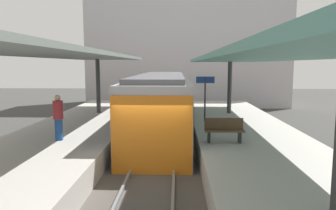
{
  "coord_description": "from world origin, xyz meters",
  "views": [
    {
      "loc": [
        0.85,
        -10.6,
        3.78
      ],
      "look_at": [
        0.4,
        3.52,
        1.99
      ],
      "focal_mm": 34.0,
      "sensor_mm": 36.0,
      "label": 1
    }
  ],
  "objects_px": {
    "platform_bench": "(224,129)",
    "passenger_near_bench": "(58,117)",
    "commuter_train": "(161,106)",
    "platform_sign": "(205,89)"
  },
  "relations": [
    {
      "from": "commuter_train",
      "to": "passenger_near_bench",
      "type": "relative_size",
      "value": 6.94
    },
    {
      "from": "passenger_near_bench",
      "to": "platform_bench",
      "type": "bearing_deg",
      "value": -0.8
    },
    {
      "from": "commuter_train",
      "to": "platform_sign",
      "type": "relative_size",
      "value": 5.31
    },
    {
      "from": "platform_bench",
      "to": "passenger_near_bench",
      "type": "distance_m",
      "value": 6.09
    },
    {
      "from": "commuter_train",
      "to": "passenger_near_bench",
      "type": "height_order",
      "value": "commuter_train"
    },
    {
      "from": "commuter_train",
      "to": "platform_sign",
      "type": "height_order",
      "value": "commuter_train"
    },
    {
      "from": "platform_sign",
      "to": "passenger_near_bench",
      "type": "height_order",
      "value": "platform_sign"
    },
    {
      "from": "platform_sign",
      "to": "platform_bench",
      "type": "bearing_deg",
      "value": -85.3
    },
    {
      "from": "commuter_train",
      "to": "platform_sign",
      "type": "xyz_separation_m",
      "value": [
        2.17,
        -0.36,
        0.9
      ]
    },
    {
      "from": "platform_bench",
      "to": "platform_sign",
      "type": "bearing_deg",
      "value": 94.7
    }
  ]
}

